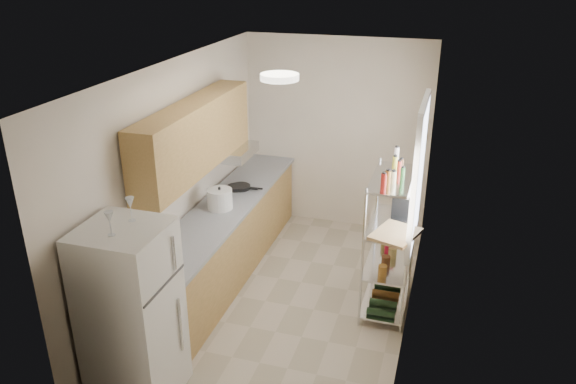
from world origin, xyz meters
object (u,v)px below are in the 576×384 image
cutting_board (396,234)px  espresso_machine (402,197)px  frying_pan_large (240,187)px  refrigerator (132,315)px  rice_cooker (220,199)px

cutting_board → espresso_machine: 0.61m
frying_pan_large → espresso_machine: 2.01m
cutting_board → frying_pan_large: bearing=155.4°
frying_pan_large → cutting_board: size_ratio=0.51×
refrigerator → rice_cooker: 1.99m
rice_cooker → frying_pan_large: bearing=89.1°
refrigerator → rice_cooker: refrigerator is taller
refrigerator → frying_pan_large: refrigerator is taller
rice_cooker → frying_pan_large: 0.61m
refrigerator → frying_pan_large: 2.58m
rice_cooker → cutting_board: size_ratio=0.58×
rice_cooker → cutting_board: rice_cooker is taller
espresso_machine → cutting_board: bearing=-89.6°
espresso_machine → rice_cooker: bearing=-173.0°
refrigerator → espresso_machine: size_ratio=5.18×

